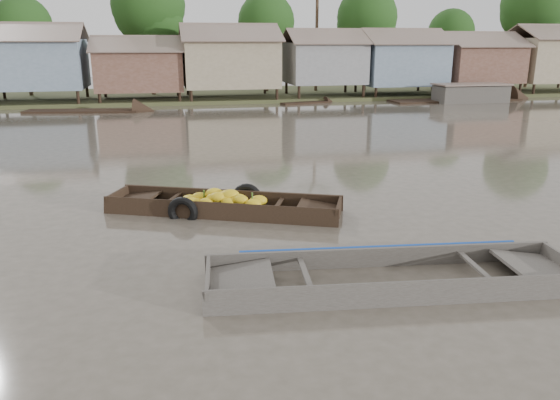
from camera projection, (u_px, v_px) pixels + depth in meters
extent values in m
plane|color=#4E473C|center=(281.00, 249.00, 11.47)|extent=(120.00, 120.00, 0.00)
cube|color=#384723|center=(193.00, 97.00, 42.47)|extent=(120.00, 12.00, 0.50)
cube|color=slate|center=(36.00, 64.00, 36.35)|extent=(6.20, 5.20, 3.20)
cube|color=brown|center=(27.00, 32.00, 34.46)|extent=(6.60, 3.02, 1.28)
cube|color=brown|center=(36.00, 32.00, 37.10)|extent=(6.60, 3.02, 1.28)
cube|color=brown|center=(140.00, 71.00, 37.81)|extent=(5.80, 4.60, 2.70)
cube|color=brown|center=(137.00, 44.00, 36.14)|extent=(6.20, 2.67, 1.14)
cube|color=brown|center=(138.00, 44.00, 38.47)|extent=(6.20, 2.67, 1.14)
cube|color=gray|center=(230.00, 63.00, 38.93)|extent=(6.50, 5.30, 3.30)
cube|color=brown|center=(232.00, 32.00, 36.99)|extent=(6.90, 3.08, 1.31)
cube|color=brown|center=(227.00, 33.00, 39.68)|extent=(6.90, 3.08, 1.31)
cube|color=gray|center=(324.00, 63.00, 40.32)|extent=(5.40, 4.70, 2.90)
cube|color=brown|center=(330.00, 36.00, 38.59)|extent=(5.80, 2.73, 1.17)
cube|color=brown|center=(320.00, 36.00, 40.97)|extent=(5.80, 2.73, 1.17)
cube|color=slate|center=(400.00, 64.00, 41.53)|extent=(6.00, 5.00, 3.10)
cube|color=brown|center=(409.00, 36.00, 39.70)|extent=(6.40, 2.90, 1.24)
cube|color=brown|center=(394.00, 37.00, 42.23)|extent=(6.40, 2.90, 1.24)
cube|color=brown|center=(477.00, 64.00, 42.82)|extent=(5.70, 4.90, 2.80)
cube|color=brown|center=(489.00, 39.00, 41.06)|extent=(6.10, 2.85, 1.21)
cube|color=brown|center=(470.00, 39.00, 43.54)|extent=(6.10, 2.85, 1.21)
cube|color=gray|center=(550.00, 60.00, 44.03)|extent=(6.30, 5.10, 3.40)
cube|color=brown|center=(543.00, 32.00, 44.72)|extent=(6.70, 2.96, 1.26)
cylinder|color=#473323|center=(28.00, 65.00, 40.35)|extent=(0.28, 0.28, 4.90)
sphere|color=#1B3E13|center=(23.00, 26.00, 39.57)|extent=(4.20, 4.20, 4.20)
cylinder|color=#473323|center=(151.00, 55.00, 40.99)|extent=(0.28, 0.28, 6.30)
sphere|color=#1B3E13|center=(148.00, 4.00, 39.98)|extent=(5.40, 5.40, 5.40)
cylinder|color=#473323|center=(267.00, 61.00, 43.85)|extent=(0.28, 0.28, 5.25)
sphere|color=#1B3E13|center=(266.00, 22.00, 43.00)|extent=(4.50, 4.50, 4.50)
cylinder|color=#473323|center=(365.00, 58.00, 44.43)|extent=(0.28, 0.28, 5.60)
sphere|color=#1B3E13|center=(367.00, 17.00, 43.53)|extent=(4.80, 4.80, 4.80)
cylinder|color=#473323|center=(449.00, 64.00, 47.09)|extent=(0.28, 0.28, 4.55)
sphere|color=#1B3E13|center=(451.00, 32.00, 46.36)|extent=(3.90, 3.90, 3.90)
cylinder|color=#473323|center=(529.00, 51.00, 47.24)|extent=(0.28, 0.28, 6.65)
sphere|color=#1B3E13|center=(535.00, 5.00, 46.17)|extent=(5.70, 5.70, 5.70)
cylinder|color=#473323|center=(317.00, 43.00, 43.78)|extent=(0.24, 0.24, 8.00)
cube|color=black|center=(224.00, 215.00, 13.94)|extent=(5.79, 3.26, 0.08)
cube|color=black|center=(231.00, 199.00, 14.47)|extent=(5.54, 2.42, 0.55)
cube|color=black|center=(217.00, 214.00, 13.28)|extent=(5.54, 2.42, 0.55)
cube|color=black|center=(338.00, 213.00, 13.36)|extent=(0.55, 1.21, 0.52)
cube|color=black|center=(318.00, 209.00, 13.43)|extent=(1.36, 1.41, 0.20)
cube|color=black|center=(118.00, 200.00, 14.39)|extent=(0.55, 1.21, 0.52)
cube|color=black|center=(136.00, 199.00, 14.28)|extent=(1.36, 1.41, 0.20)
cube|color=black|center=(172.00, 199.00, 14.09)|extent=(0.57, 1.18, 0.05)
cube|color=black|center=(278.00, 205.00, 13.60)|extent=(0.57, 1.18, 0.05)
ellipsoid|color=yellow|center=(220.00, 197.00, 14.05)|extent=(0.50, 0.43, 0.26)
ellipsoid|color=yellow|center=(216.00, 197.00, 13.99)|extent=(0.50, 0.43, 0.26)
ellipsoid|color=yellow|center=(200.00, 197.00, 14.00)|extent=(0.48, 0.42, 0.25)
ellipsoid|color=yellow|center=(218.00, 197.00, 13.66)|extent=(0.54, 0.46, 0.28)
ellipsoid|color=yellow|center=(258.00, 201.00, 13.90)|extent=(0.55, 0.48, 0.29)
ellipsoid|color=yellow|center=(194.00, 207.00, 13.70)|extent=(0.55, 0.47, 0.28)
ellipsoid|color=yellow|center=(187.00, 204.00, 13.99)|extent=(0.44, 0.38, 0.23)
ellipsoid|color=yellow|center=(207.00, 202.00, 13.63)|extent=(0.43, 0.37, 0.23)
ellipsoid|color=yellow|center=(214.00, 193.00, 13.89)|extent=(0.54, 0.46, 0.28)
ellipsoid|color=yellow|center=(241.00, 200.00, 13.56)|extent=(0.44, 0.38, 0.23)
ellipsoid|color=yellow|center=(221.00, 198.00, 14.11)|extent=(0.46, 0.40, 0.24)
ellipsoid|color=yellow|center=(192.00, 203.00, 13.80)|extent=(0.57, 0.49, 0.29)
ellipsoid|color=yellow|center=(238.00, 199.00, 13.69)|extent=(0.52, 0.45, 0.27)
ellipsoid|color=yellow|center=(214.00, 198.00, 13.78)|extent=(0.53, 0.45, 0.27)
ellipsoid|color=yellow|center=(223.00, 197.00, 13.95)|extent=(0.54, 0.46, 0.28)
ellipsoid|color=yellow|center=(229.00, 202.00, 13.61)|extent=(0.49, 0.42, 0.25)
ellipsoid|color=yellow|center=(259.00, 211.00, 13.34)|extent=(0.47, 0.40, 0.24)
ellipsoid|color=yellow|center=(192.00, 206.00, 13.70)|extent=(0.56, 0.48, 0.29)
ellipsoid|color=yellow|center=(253.00, 204.00, 13.55)|extent=(0.52, 0.45, 0.27)
ellipsoid|color=yellow|center=(196.00, 203.00, 13.76)|extent=(0.50, 0.43, 0.26)
ellipsoid|color=yellow|center=(185.00, 208.00, 13.71)|extent=(0.45, 0.39, 0.23)
ellipsoid|color=yellow|center=(190.00, 200.00, 14.15)|extent=(0.52, 0.44, 0.27)
ellipsoid|color=yellow|center=(216.00, 195.00, 14.16)|extent=(0.45, 0.39, 0.23)
ellipsoid|color=yellow|center=(240.00, 199.00, 14.17)|extent=(0.47, 0.40, 0.24)
ellipsoid|color=yellow|center=(226.00, 199.00, 13.70)|extent=(0.51, 0.44, 0.26)
ellipsoid|color=yellow|center=(230.00, 195.00, 13.72)|extent=(0.58, 0.50, 0.30)
ellipsoid|color=yellow|center=(190.00, 201.00, 13.96)|extent=(0.57, 0.49, 0.29)
ellipsoid|color=yellow|center=(226.00, 194.00, 13.88)|extent=(0.43, 0.37, 0.22)
cylinder|color=#3F6626|center=(204.00, 194.00, 13.88)|extent=(0.04, 0.04, 0.19)
cylinder|color=#3F6626|center=(232.00, 195.00, 13.75)|extent=(0.04, 0.04, 0.19)
cylinder|color=#3F6626|center=(252.00, 196.00, 13.66)|extent=(0.04, 0.04, 0.19)
torus|color=black|center=(247.00, 199.00, 14.47)|extent=(0.84, 0.49, 0.83)
torus|color=black|center=(183.00, 212.00, 13.34)|extent=(0.79, 0.47, 0.77)
cube|color=#3D3934|center=(392.00, 288.00, 9.80)|extent=(6.66, 2.07, 0.08)
cube|color=#3D3934|center=(380.00, 260.00, 10.50)|extent=(6.67, 0.83, 0.54)
cube|color=#3D3934|center=(407.00, 297.00, 8.98)|extent=(6.67, 0.83, 0.54)
cube|color=#3D3934|center=(536.00, 267.00, 9.99)|extent=(1.27, 1.52, 0.22)
cube|color=#3D3934|center=(208.00, 285.00, 9.41)|extent=(0.23, 1.63, 0.51)
cube|color=#3D3934|center=(241.00, 280.00, 9.45)|extent=(1.27, 1.52, 0.22)
cube|color=#3D3934|center=(306.00, 275.00, 9.55)|extent=(0.26, 1.57, 0.05)
cube|color=#3D3934|center=(477.00, 268.00, 9.87)|extent=(0.26, 1.57, 0.05)
cube|color=#665E54|center=(392.00, 287.00, 9.79)|extent=(5.09, 1.78, 0.02)
cube|color=#0F3A9C|center=(380.00, 249.00, 10.50)|extent=(5.39, 0.63, 0.13)
torus|color=olive|center=(536.00, 285.00, 9.79)|extent=(0.37, 0.37, 0.05)
torus|color=olive|center=(537.00, 284.00, 9.78)|extent=(0.30, 0.30, 0.05)
cube|color=black|center=(305.00, 104.00, 37.77)|extent=(3.60, 1.67, 0.35)
cube|color=black|center=(83.00, 113.00, 33.38)|extent=(7.02, 2.60, 0.35)
cube|color=black|center=(455.00, 102.00, 39.43)|extent=(9.79, 2.54, 0.35)
cube|color=black|center=(471.00, 94.00, 38.54)|extent=(5.00, 2.00, 1.20)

